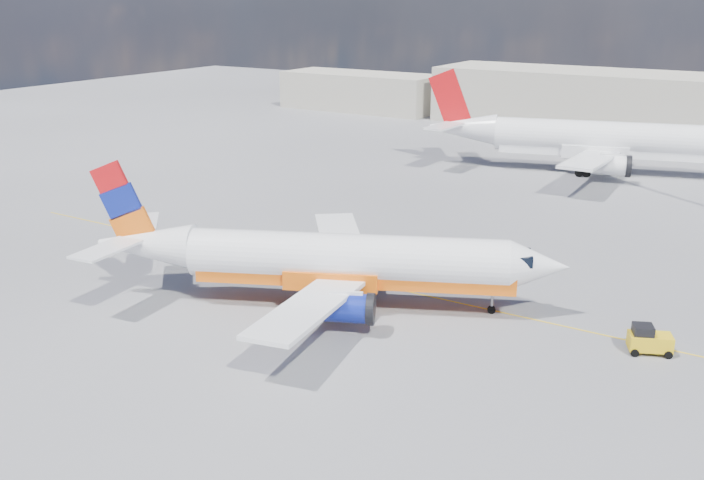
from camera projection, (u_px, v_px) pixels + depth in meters
The scene contains 8 objects.
ground at pixel (368, 302), 49.80m from camera, with size 240.00×240.00×0.00m, color #59595E.
taxi_line at pixel (391, 288), 52.22m from camera, with size 70.00×0.15×0.01m, color gold.
terminal_main at pixel (685, 106), 106.46m from camera, with size 70.00×14.00×8.00m, color #B2AC99.
terminal_annex at pixel (361, 91), 129.80m from camera, with size 26.00×10.00×6.00m, color #B2AC99.
main_jet at pixel (333, 260), 48.40m from camera, with size 29.13×21.89×9.02m.
second_jet at pixel (595, 140), 84.40m from camera, with size 35.53×27.07×10.76m.
gse_tug at pixel (649, 340), 42.65m from camera, with size 2.57×2.17×1.62m.
traffic_cone at pixel (303, 271), 54.46m from camera, with size 0.44×0.44×0.61m.
Camera 1 is at (23.85, -39.64, 18.90)m, focal length 40.00 mm.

